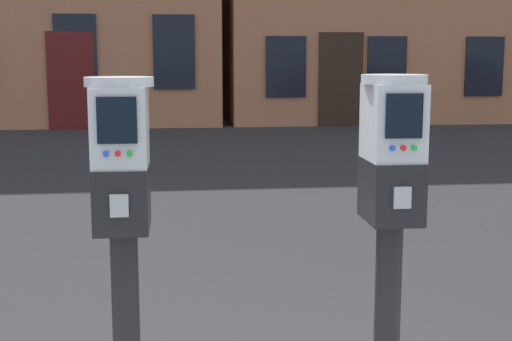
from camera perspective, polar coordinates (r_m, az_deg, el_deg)
parking_meter_near_kerb at (r=2.37m, az=-10.42°, el=-3.13°), size 0.22×0.25×1.37m
parking_meter_twin_adjacent at (r=2.48m, az=10.54°, el=-2.53°), size 0.22×0.25×1.38m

